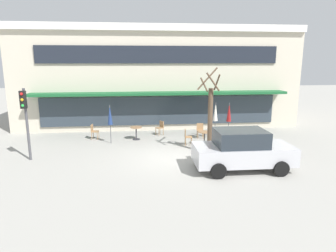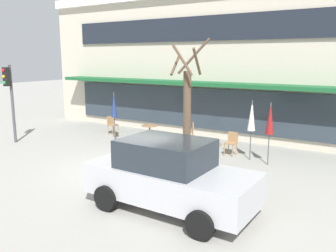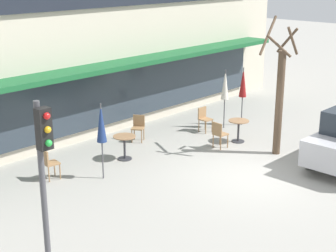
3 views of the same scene
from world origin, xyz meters
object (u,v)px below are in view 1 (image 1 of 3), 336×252
at_px(patio_umbrella_cream_folded, 215,112).
at_px(fire_hydrant, 261,149).
at_px(cafe_table_streetside, 204,136).
at_px(patio_umbrella_corner_open, 229,113).
at_px(patio_umbrella_green_folded, 110,115).
at_px(street_tree, 210,117).
at_px(parked_sedan, 242,150).
at_px(cafe_chair_3, 187,136).
at_px(cafe_chair_0, 160,127).
at_px(cafe_chair_1, 200,129).
at_px(cafe_chair_2, 94,131).
at_px(traffic_light_pole, 25,113).
at_px(cafe_table_near_wall, 136,131).

xyz_separation_m(patio_umbrella_cream_folded, fire_hydrant, (1.37, -3.59, -1.27)).
height_order(cafe_table_streetside, patio_umbrella_corner_open, patio_umbrella_corner_open).
height_order(patio_umbrella_cream_folded, fire_hydrant, patio_umbrella_cream_folded).
bearing_deg(cafe_table_streetside, patio_umbrella_cream_folded, 54.54).
height_order(patio_umbrella_green_folded, street_tree, street_tree).
xyz_separation_m(patio_umbrella_corner_open, fire_hydrant, (0.62, -3.32, -1.27)).
bearing_deg(cafe_table_streetside, patio_umbrella_corner_open, 32.01).
height_order(cafe_table_streetside, street_tree, street_tree).
bearing_deg(parked_sedan, cafe_chair_3, 112.97).
bearing_deg(cafe_chair_3, cafe_chair_0, 117.19).
bearing_deg(patio_umbrella_green_folded, street_tree, -26.02).
bearing_deg(parked_sedan, cafe_table_streetside, 100.60).
relative_size(street_tree, fire_hydrant, 6.09).
bearing_deg(cafe_chair_3, cafe_chair_1, 54.64).
xyz_separation_m(parked_sedan, fire_hydrant, (1.57, 1.66, -0.53)).
bearing_deg(fire_hydrant, cafe_chair_2, 153.71).
distance_m(patio_umbrella_green_folded, cafe_chair_1, 5.46).
distance_m(patio_umbrella_corner_open, cafe_chair_1, 2.00).
distance_m(cafe_chair_3, parked_sedan, 4.37).
xyz_separation_m(patio_umbrella_cream_folded, cafe_chair_1, (-0.84, 0.27, -1.10)).
height_order(cafe_chair_3, traffic_light_pole, traffic_light_pole).
height_order(cafe_chair_0, cafe_chair_3, same).
height_order(cafe_table_near_wall, parked_sedan, parked_sedan).
bearing_deg(cafe_chair_1, cafe_table_near_wall, 179.75).
relative_size(patio_umbrella_cream_folded, street_tree, 0.51).
relative_size(street_tree, traffic_light_pole, 1.26).
xyz_separation_m(cafe_table_near_wall, cafe_chair_0, (1.53, 0.97, 0.01)).
distance_m(cafe_table_near_wall, cafe_chair_0, 1.81).
bearing_deg(parked_sedan, patio_umbrella_cream_folded, 87.77).
bearing_deg(parked_sedan, fire_hydrant, 46.54).
bearing_deg(cafe_table_near_wall, cafe_chair_0, 32.52).
relative_size(patio_umbrella_cream_folded, cafe_chair_1, 2.47).
relative_size(cafe_chair_2, parked_sedan, 0.21).
distance_m(cafe_chair_0, traffic_light_pole, 8.02).
bearing_deg(patio_umbrella_corner_open, fire_hydrant, -79.39).
height_order(cafe_table_near_wall, patio_umbrella_green_folded, patio_umbrella_green_folded).
bearing_deg(traffic_light_pole, cafe_chair_0, 33.19).
distance_m(parked_sedan, fire_hydrant, 2.34).
height_order(cafe_chair_1, fire_hydrant, cafe_chair_1).
bearing_deg(patio_umbrella_cream_folded, traffic_light_pole, -162.73).
height_order(cafe_table_streetside, cafe_chair_1, cafe_chair_1).
bearing_deg(cafe_table_streetside, cafe_chair_3, 174.91).
xyz_separation_m(cafe_chair_3, fire_hydrant, (3.27, -2.36, -0.17)).
height_order(cafe_table_near_wall, cafe_chair_2, cafe_chair_2).
bearing_deg(patio_umbrella_cream_folded, patio_umbrella_corner_open, -19.70).
bearing_deg(patio_umbrella_corner_open, traffic_light_pole, -165.25).
height_order(street_tree, fire_hydrant, street_tree).
bearing_deg(fire_hydrant, traffic_light_pole, 177.09).
xyz_separation_m(cafe_table_streetside, patio_umbrella_green_folded, (-5.21, 0.93, 1.11)).
bearing_deg(street_tree, cafe_table_streetside, 85.77).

